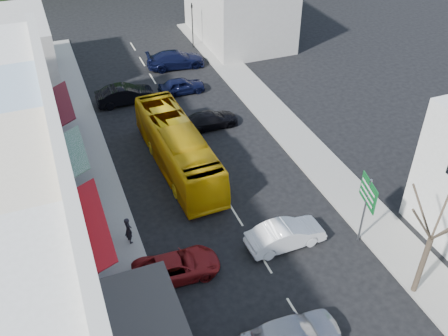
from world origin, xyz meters
TOP-DOWN VIEW (x-y plane):
  - ground at (0.00, 0.00)m, footprint 120.00×120.00m
  - sidewalk_left at (-7.50, 10.00)m, footprint 3.00×52.00m
  - sidewalk_right at (7.50, 10.00)m, footprint 3.00×52.00m
  - shopfront_row at (-12.49, 5.00)m, footprint 8.25×30.00m
  - distant_block_left at (-12.00, 27.00)m, footprint 8.00×10.00m
  - distant_block_right at (11.00, 30.00)m, footprint 8.00×12.00m
  - bus at (-1.80, 10.06)m, footprint 2.90×11.68m
  - car_silver at (-1.14, -5.40)m, footprint 4.42×1.84m
  - car_white at (1.65, 0.61)m, footprint 4.44×1.90m
  - car_red at (-4.78, 0.68)m, footprint 4.68×2.11m
  - car_black_near at (2.06, 14.21)m, footprint 4.56×2.00m
  - car_navy_mid at (1.68, 20.40)m, footprint 4.43×1.86m
  - car_black_far at (-3.25, 20.40)m, footprint 4.41×1.82m
  - car_navy_far at (2.75, 25.60)m, footprint 4.63×2.20m
  - pedestrian_left at (-6.61, 3.95)m, footprint 0.53×0.68m
  - direction_sign at (5.80, -0.61)m, footprint 1.07×2.08m
  - street_tree at (6.30, -4.90)m, footprint 3.82×3.82m
  - traffic_signal at (5.80, 29.59)m, footprint 0.58×0.98m

SIDE VIEW (x-z plane):
  - ground at x=0.00m, z-range 0.00..0.00m
  - sidewalk_left at x=-7.50m, z-range 0.00..0.15m
  - sidewalk_right at x=7.50m, z-range 0.00..0.15m
  - car_silver at x=-1.14m, z-range 0.00..1.40m
  - car_white at x=1.65m, z-range 0.00..1.40m
  - car_red at x=-4.78m, z-range 0.00..1.40m
  - car_black_near at x=2.06m, z-range 0.00..1.40m
  - car_navy_mid at x=1.68m, z-range 0.00..1.40m
  - car_black_far at x=-3.25m, z-range 0.00..1.40m
  - car_navy_far at x=2.75m, z-range 0.00..1.40m
  - pedestrian_left at x=-6.61m, z-range 0.15..1.85m
  - bus at x=-1.80m, z-range 0.00..3.10m
  - direction_sign at x=5.80m, z-range 0.00..4.41m
  - traffic_signal at x=5.80m, z-range 0.00..4.56m
  - distant_block_left at x=-12.00m, z-range 0.00..6.00m
  - distant_block_right at x=11.00m, z-range 0.00..7.00m
  - street_tree at x=6.30m, z-range 0.00..7.62m
  - shopfront_row at x=-12.49m, z-range 0.00..8.00m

